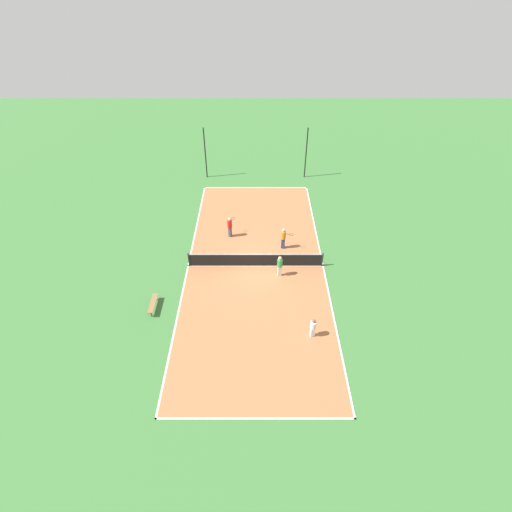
% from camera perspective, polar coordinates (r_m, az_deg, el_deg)
% --- Properties ---
extents(ground_plane, '(80.00, 80.00, 0.00)m').
position_cam_1_polar(ground_plane, '(28.63, 0.00, -1.42)').
color(ground_plane, '#3D7538').
extents(court_surface, '(9.78, 23.56, 0.02)m').
position_cam_1_polar(court_surface, '(28.62, 0.00, -1.41)').
color(court_surface, '#AD6B42').
rests_on(court_surface, ground_plane).
extents(tennis_net, '(9.58, 0.10, 1.09)m').
position_cam_1_polar(tennis_net, '(28.26, 0.00, -0.52)').
color(tennis_net, black).
rests_on(tennis_net, court_surface).
extents(bench, '(0.36, 1.73, 0.45)m').
position_cam_1_polar(bench, '(26.05, -14.45, -6.57)').
color(bench, olive).
rests_on(bench, ground_plane).
extents(player_center_orange, '(0.98, 0.55, 1.73)m').
position_cam_1_polar(player_center_orange, '(29.79, 4.01, 2.71)').
color(player_center_orange, navy).
rests_on(player_center_orange, court_surface).
extents(player_far_white, '(0.45, 0.45, 1.35)m').
position_cam_1_polar(player_far_white, '(23.60, 8.20, -10.00)').
color(player_far_white, white).
rests_on(player_far_white, court_surface).
extents(player_coach_red, '(0.69, 0.99, 1.70)m').
position_cam_1_polar(player_coach_red, '(31.09, -3.70, 4.35)').
color(player_coach_red, '#4C4C51').
rests_on(player_coach_red, court_surface).
extents(player_far_green, '(0.42, 0.42, 1.63)m').
position_cam_1_polar(player_far_green, '(27.26, 3.48, -1.28)').
color(player_far_green, white).
rests_on(player_far_green, court_surface).
extents(tennis_ball_near_net, '(0.07, 0.07, 0.07)m').
position_cam_1_polar(tennis_ball_near_net, '(34.03, -7.74, 5.42)').
color(tennis_ball_near_net, '#CCE033').
rests_on(tennis_ball_near_net, court_surface).
extents(tennis_ball_midcourt, '(0.07, 0.07, 0.07)m').
position_cam_1_polar(tennis_ball_midcourt, '(28.98, 3.56, -0.80)').
color(tennis_ball_midcourt, '#CCE033').
rests_on(tennis_ball_midcourt, court_surface).
extents(fence_post_back_left, '(0.12, 0.12, 4.97)m').
position_cam_1_polar(fence_post_back_left, '(39.69, -7.18, 14.36)').
color(fence_post_back_left, black).
rests_on(fence_post_back_left, ground_plane).
extents(fence_post_back_right, '(0.12, 0.12, 4.97)m').
position_cam_1_polar(fence_post_back_right, '(39.68, 7.24, 14.35)').
color(fence_post_back_right, black).
rests_on(fence_post_back_right, ground_plane).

